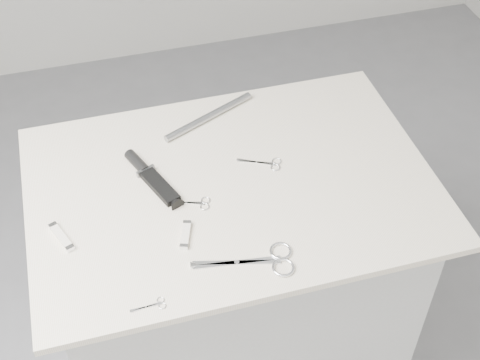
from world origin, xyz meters
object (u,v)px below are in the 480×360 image
object	(u,v)px
embroidery_scissors_a	(196,203)
pocket_knife_a	(61,237)
sheathed_knife	(149,175)
pocket_knife_b	(186,235)
plinth	(233,295)
metal_rail	(209,116)
large_shears	(266,260)
tiny_scissors	(153,305)
embroidery_scissors_b	(267,163)

from	to	relation	value
embroidery_scissors_a	pocket_knife_a	world-z (taller)	pocket_knife_a
embroidery_scissors_a	pocket_knife_a	bearing A→B (deg)	-156.33
sheathed_knife	pocket_knife_b	bearing A→B (deg)	170.74
plinth	pocket_knife_b	distance (m)	0.52
plinth	metal_rail	xyz separation A→B (m)	(0.01, 0.26, 0.48)
pocket_knife_a	pocket_knife_b	size ratio (longest dim) A/B	1.19
pocket_knife_b	metal_rail	distance (m)	0.42
large_shears	metal_rail	size ratio (longest dim) A/B	0.78
plinth	tiny_scissors	size ratio (longest dim) A/B	11.99
embroidery_scissors_b	plinth	bearing A→B (deg)	-133.31
embroidery_scissors_b	large_shears	bearing A→B (deg)	-82.70
large_shears	sheathed_knife	distance (m)	0.39
tiny_scissors	metal_rail	xyz separation A→B (m)	(0.26, 0.56, 0.01)
metal_rail	embroidery_scissors_a	bearing A→B (deg)	-109.32
metal_rail	pocket_knife_a	bearing A→B (deg)	-142.70
pocket_knife_a	pocket_knife_b	world-z (taller)	pocket_knife_a
embroidery_scissors_a	sheathed_knife	bearing A→B (deg)	147.20
sheathed_knife	plinth	bearing A→B (deg)	-132.26
embroidery_scissors_b	metal_rail	bearing A→B (deg)	140.31
tiny_scissors	plinth	bearing A→B (deg)	47.65
embroidery_scissors_a	tiny_scissors	xyz separation A→B (m)	(-0.15, -0.26, -0.00)
embroidery_scissors_b	pocket_knife_b	bearing A→B (deg)	-119.11
pocket_knife_a	sheathed_knife	bearing A→B (deg)	-79.83
pocket_knife_a	metal_rail	world-z (taller)	metal_rail
pocket_knife_b	pocket_knife_a	bearing A→B (deg)	94.47
embroidery_scissors_b	pocket_knife_b	size ratio (longest dim) A/B	1.36
embroidery_scissors_a	metal_rail	world-z (taller)	metal_rail
plinth	pocket_knife_a	bearing A→B (deg)	-170.69
tiny_scissors	pocket_knife_b	world-z (taller)	pocket_knife_b
embroidery_scissors_a	embroidery_scissors_b	bearing A→B (deg)	42.27
embroidery_scissors_b	metal_rail	size ratio (longest dim) A/B	0.38
pocket_knife_a	metal_rail	bearing A→B (deg)	-74.42
pocket_knife_a	embroidery_scissors_a	bearing A→B (deg)	-107.46
plinth	sheathed_knife	size ratio (longest dim) A/B	4.26
embroidery_scissors_a	pocket_knife_a	xyz separation A→B (m)	(-0.32, -0.02, 0.00)
large_shears	pocket_knife_b	bearing A→B (deg)	153.61
embroidery_scissors_a	embroidery_scissors_b	xyz separation A→B (m)	(0.21, 0.09, 0.00)
embroidery_scissors_b	pocket_knife_a	xyz separation A→B (m)	(-0.53, -0.11, 0.00)
large_shears	embroidery_scissors_a	distance (m)	0.24
tiny_scissors	sheathed_knife	size ratio (longest dim) A/B	0.36
sheathed_knife	pocket_knife_b	size ratio (longest dim) A/B	2.59
plinth	embroidery_scissors_a	size ratio (longest dim) A/B	8.78
large_shears	embroidery_scissors_a	bearing A→B (deg)	128.07
large_shears	sheathed_knife	world-z (taller)	sheathed_knife
embroidery_scissors_b	pocket_knife_a	size ratio (longest dim) A/B	1.15
large_shears	pocket_knife_a	size ratio (longest dim) A/B	2.35
plinth	metal_rail	bearing A→B (deg)	88.76
plinth	large_shears	distance (m)	0.54
plinth	embroidery_scissors_a	distance (m)	0.48
plinth	embroidery_scissors_b	bearing A→B (deg)	21.52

